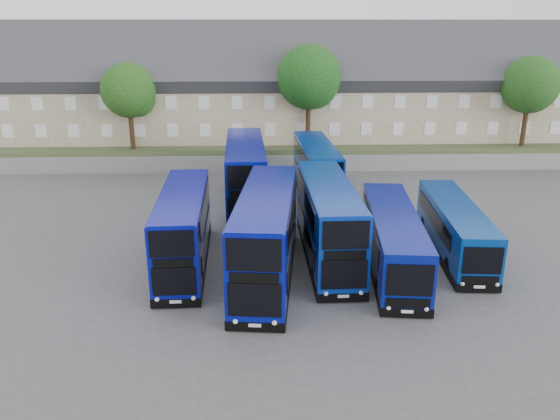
{
  "coord_description": "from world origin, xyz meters",
  "views": [
    {
      "loc": [
        -2.39,
        -24.33,
        12.74
      ],
      "look_at": [
        -1.27,
        6.6,
        2.2
      ],
      "focal_mm": 35.0,
      "sensor_mm": 36.0,
      "label": 1
    }
  ],
  "objects_px": {
    "coach_east_a": "(393,241)",
    "dd_front_left": "(184,230)",
    "dd_front_mid": "(266,237)",
    "tree_far": "(557,76)",
    "tree_mid": "(310,80)",
    "tree_east": "(531,87)",
    "tree_west": "(130,92)"
  },
  "relations": [
    {
      "from": "dd_front_left",
      "to": "tree_west",
      "type": "distance_m",
      "value": 23.0
    },
    {
      "from": "dd_front_left",
      "to": "tree_far",
      "type": "bearing_deg",
      "value": 36.85
    },
    {
      "from": "coach_east_a",
      "to": "tree_mid",
      "type": "height_order",
      "value": "tree_mid"
    },
    {
      "from": "tree_west",
      "to": "tree_far",
      "type": "distance_m",
      "value": 42.58
    },
    {
      "from": "dd_front_mid",
      "to": "tree_far",
      "type": "distance_m",
      "value": 42.95
    },
    {
      "from": "tree_west",
      "to": "tree_east",
      "type": "distance_m",
      "value": 36.0
    },
    {
      "from": "tree_mid",
      "to": "tree_east",
      "type": "xyz_separation_m",
      "value": [
        20.0,
        -0.5,
        -0.68
      ]
    },
    {
      "from": "coach_east_a",
      "to": "tree_mid",
      "type": "bearing_deg",
      "value": 102.63
    },
    {
      "from": "coach_east_a",
      "to": "dd_front_mid",
      "type": "bearing_deg",
      "value": -166.18
    },
    {
      "from": "dd_front_mid",
      "to": "tree_east",
      "type": "distance_m",
      "value": 33.81
    },
    {
      "from": "tree_mid",
      "to": "tree_east",
      "type": "distance_m",
      "value": 20.02
    },
    {
      "from": "tree_mid",
      "to": "tree_far",
      "type": "xyz_separation_m",
      "value": [
        26.0,
        6.5,
        -0.34
      ]
    },
    {
      "from": "tree_far",
      "to": "tree_east",
      "type": "bearing_deg",
      "value": -130.6
    },
    {
      "from": "dd_front_mid",
      "to": "tree_far",
      "type": "height_order",
      "value": "tree_far"
    },
    {
      "from": "dd_front_mid",
      "to": "coach_east_a",
      "type": "height_order",
      "value": "dd_front_mid"
    },
    {
      "from": "dd_front_mid",
      "to": "coach_east_a",
      "type": "distance_m",
      "value": 7.02
    },
    {
      "from": "dd_front_mid",
      "to": "tree_mid",
      "type": "bearing_deg",
      "value": 85.55
    },
    {
      "from": "dd_front_mid",
      "to": "tree_west",
      "type": "bearing_deg",
      "value": 122.94
    },
    {
      "from": "dd_front_left",
      "to": "tree_far",
      "type": "relative_size",
      "value": 1.21
    },
    {
      "from": "tree_mid",
      "to": "tree_far",
      "type": "bearing_deg",
      "value": 14.04
    },
    {
      "from": "coach_east_a",
      "to": "tree_far",
      "type": "height_order",
      "value": "tree_far"
    },
    {
      "from": "tree_mid",
      "to": "tree_far",
      "type": "distance_m",
      "value": 26.8
    },
    {
      "from": "dd_front_left",
      "to": "coach_east_a",
      "type": "height_order",
      "value": "dd_front_left"
    },
    {
      "from": "coach_east_a",
      "to": "tree_west",
      "type": "relative_size",
      "value": 1.53
    },
    {
      "from": "tree_east",
      "to": "tree_far",
      "type": "relative_size",
      "value": 0.94
    },
    {
      "from": "tree_east",
      "to": "dd_front_mid",
      "type": "bearing_deg",
      "value": -136.61
    },
    {
      "from": "dd_front_mid",
      "to": "coach_east_a",
      "type": "bearing_deg",
      "value": 13.76
    },
    {
      "from": "tree_east",
      "to": "tree_mid",
      "type": "bearing_deg",
      "value": 178.57
    },
    {
      "from": "coach_east_a",
      "to": "dd_front_left",
      "type": "bearing_deg",
      "value": -177.75
    },
    {
      "from": "dd_front_mid",
      "to": "tree_far",
      "type": "xyz_separation_m",
      "value": [
        30.29,
        29.96,
        5.47
      ]
    },
    {
      "from": "dd_front_left",
      "to": "tree_mid",
      "type": "distance_m",
      "value": 24.25
    },
    {
      "from": "dd_front_left",
      "to": "coach_east_a",
      "type": "relative_size",
      "value": 0.89
    }
  ]
}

